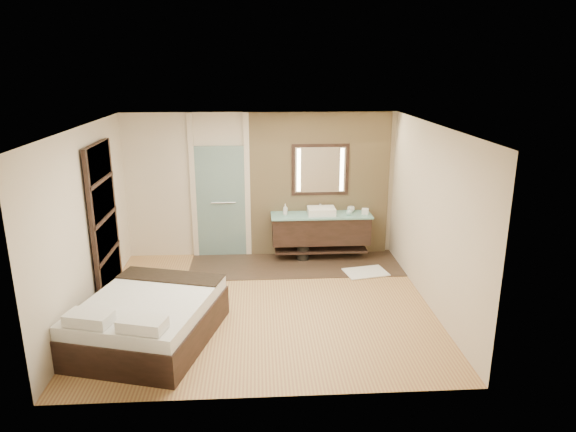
{
  "coord_description": "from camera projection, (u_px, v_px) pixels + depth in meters",
  "views": [
    {
      "loc": [
        -0.06,
        -7.1,
        3.52
      ],
      "look_at": [
        0.41,
        0.6,
        1.23
      ],
      "focal_mm": 32.0,
      "sensor_mm": 36.0,
      "label": 1
    }
  ],
  "objects": [
    {
      "name": "floor",
      "position": [
        264.0,
        305.0,
        7.8
      ],
      "size": [
        5.0,
        5.0,
        0.0
      ],
      "primitive_type": "plane",
      "color": "#A66A45",
      "rests_on": "ground"
    },
    {
      "name": "frosted_door",
      "position": [
        221.0,
        197.0,
        9.54
      ],
      "size": [
        1.1,
        0.12,
        2.7
      ],
      "color": "#A9D5D2",
      "rests_on": "floor"
    },
    {
      "name": "vanity",
      "position": [
        321.0,
        229.0,
        9.53
      ],
      "size": [
        1.85,
        0.55,
        0.88
      ],
      "color": "black",
      "rests_on": "stone_wall"
    },
    {
      "name": "mirror_unit",
      "position": [
        320.0,
        170.0,
        9.46
      ],
      "size": [
        1.06,
        0.04,
        0.96
      ],
      "color": "black",
      "rests_on": "stone_wall"
    },
    {
      "name": "soap_bottle_b",
      "position": [
        285.0,
        210.0,
        9.43
      ],
      "size": [
        0.09,
        0.09,
        0.17
      ],
      "primitive_type": "imported",
      "rotation": [
        0.0,
        0.0,
        -0.18
      ],
      "color": "#B2B2B2",
      "rests_on": "vanity"
    },
    {
      "name": "tissue_box",
      "position": [
        365.0,
        211.0,
        9.45
      ],
      "size": [
        0.15,
        0.15,
        0.1
      ],
      "primitive_type": "cube",
      "rotation": [
        0.0,
        0.0,
        -0.27
      ],
      "color": "white",
      "rests_on": "vanity"
    },
    {
      "name": "bath_mat",
      "position": [
        366.0,
        272.0,
        8.99
      ],
      "size": [
        0.8,
        0.63,
        0.02
      ],
      "primitive_type": "cube",
      "rotation": [
        0.0,
        0.0,
        0.2
      ],
      "color": "white",
      "rests_on": "floor"
    },
    {
      "name": "cup",
      "position": [
        351.0,
        209.0,
        9.57
      ],
      "size": [
        0.16,
        0.16,
        0.11
      ],
      "primitive_type": "imported",
      "rotation": [
        0.0,
        0.0,
        -0.2
      ],
      "color": "white",
      "rests_on": "vanity"
    },
    {
      "name": "waste_bin",
      "position": [
        303.0,
        253.0,
        9.57
      ],
      "size": [
        0.3,
        0.3,
        0.29
      ],
      "primitive_type": "cylinder",
      "rotation": [
        0.0,
        0.0,
        0.43
      ],
      "color": "black",
      "rests_on": "floor"
    },
    {
      "name": "tile_strip",
      "position": [
        295.0,
        265.0,
        9.36
      ],
      "size": [
        3.8,
        1.3,
        0.01
      ],
      "primitive_type": "cube",
      "color": "#382B1E",
      "rests_on": "floor"
    },
    {
      "name": "stone_wall",
      "position": [
        320.0,
        185.0,
        9.59
      ],
      "size": [
        2.6,
        0.08,
        2.7
      ],
      "primitive_type": "cube",
      "color": "tan",
      "rests_on": "floor"
    },
    {
      "name": "shoji_partition",
      "position": [
        104.0,
        221.0,
        7.89
      ],
      "size": [
        0.06,
        1.2,
        2.4
      ],
      "color": "black",
      "rests_on": "floor"
    },
    {
      "name": "soap_bottle_a",
      "position": [
        285.0,
        209.0,
        9.38
      ],
      "size": [
        0.1,
        0.1,
        0.21
      ],
      "primitive_type": "imported",
      "rotation": [
        0.0,
        0.0,
        -0.27
      ],
      "color": "silver",
      "rests_on": "vanity"
    },
    {
      "name": "soap_bottle_c",
      "position": [
        349.0,
        211.0,
        9.38
      ],
      "size": [
        0.14,
        0.14,
        0.14
      ],
      "primitive_type": "imported",
      "rotation": [
        0.0,
        0.0,
        -0.44
      ],
      "color": "#A3CDCB",
      "rests_on": "vanity"
    },
    {
      "name": "bed",
      "position": [
        149.0,
        319.0,
        6.72
      ],
      "size": [
        2.01,
        2.28,
        0.74
      ],
      "rotation": [
        0.0,
        0.0,
        -0.27
      ],
      "color": "black",
      "rests_on": "floor"
    }
  ]
}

